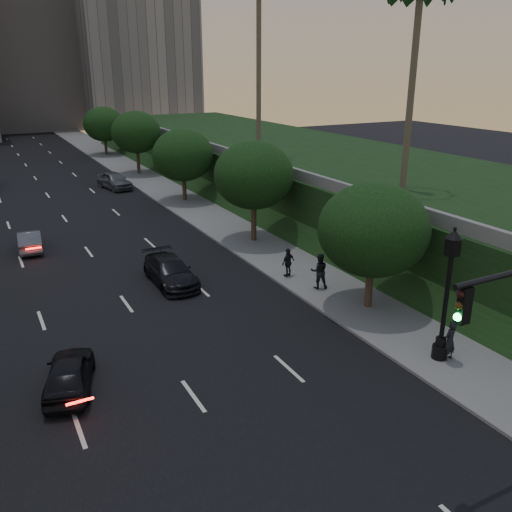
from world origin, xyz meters
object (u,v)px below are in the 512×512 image
sedan_near_right (170,271)px  sedan_far_right (114,180)px  sedan_near_left (69,373)px  sedan_mid_left (30,240)px  pedestrian_c (288,262)px  pedestrian_a (450,340)px  street_lamp (446,301)px  pedestrian_b (319,271)px

sedan_near_right → sedan_far_right: (3.30, 25.44, 0.10)m
sedan_near_left → sedan_mid_left: (0.60, 17.62, -0.03)m
pedestrian_c → pedestrian_a: bearing=76.9°
sedan_near_right → street_lamp: bearing=-62.2°
sedan_far_right → sedan_near_right: bearing=-109.2°
sedan_near_right → pedestrian_c: 6.46m
sedan_near_left → pedestrian_c: pedestrian_c is taller
sedan_near_left → pedestrian_a: bearing=175.6°
sedan_near_left → pedestrian_b: pedestrian_b is taller
street_lamp → pedestrian_a: 1.69m
sedan_mid_left → pedestrian_b: bearing=136.1°
sedan_mid_left → street_lamp: bearing=124.0°
sedan_near_left → pedestrian_c: (12.69, 5.67, 0.28)m
sedan_near_left → pedestrian_c: bearing=-140.1°
street_lamp → pedestrian_a: bearing=-43.3°
sedan_near_left → street_lamp: bearing=176.1°
sedan_mid_left → sedan_far_right: (9.39, 15.85, 0.16)m
street_lamp → sedan_far_right: bearing=95.2°
sedan_far_right → pedestrian_b: (3.27, -29.99, 0.29)m
sedan_mid_left → sedan_near_right: size_ratio=0.81×
sedan_mid_left → pedestrian_a: size_ratio=2.39×
sedan_far_right → pedestrian_c: bearing=-96.2°
pedestrian_a → pedestrian_b: bearing=-96.8°
sedan_far_right → pedestrian_b: pedestrian_b is taller
sedan_near_right → pedestrian_b: size_ratio=2.57×
street_lamp → sedan_mid_left: street_lamp is taller
pedestrian_a → pedestrian_b: pedestrian_b is taller
pedestrian_c → sedan_near_left: bearing=5.7°
street_lamp → pedestrian_b: bearing=91.3°
sedan_mid_left → pedestrian_a: pedestrian_a is taller
sedan_mid_left → pedestrian_c: bearing=139.6°
sedan_far_right → pedestrian_a: bearing=-96.3°
sedan_mid_left → pedestrian_a: bearing=124.2°
pedestrian_b → pedestrian_c: (-0.56, 2.19, -0.14)m
street_lamp → pedestrian_c: street_lamp is taller
street_lamp → pedestrian_b: 8.44m
pedestrian_b → pedestrian_c: bearing=-52.5°
sedan_mid_left → sedan_near_right: bearing=126.6°
sedan_mid_left → pedestrian_a: (13.08, -22.67, 0.33)m
sedan_near_right → pedestrian_c: bearing=-21.4°
sedan_near_right → pedestrian_c: pedestrian_c is taller
sedan_mid_left → pedestrian_b: pedestrian_b is taller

